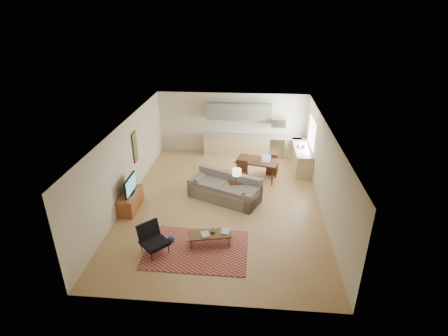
# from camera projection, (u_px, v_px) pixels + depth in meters

# --- Properties ---
(room) EXTENTS (9.00, 9.00, 9.00)m
(room) POSITION_uv_depth(u_px,v_px,m) (223.00, 166.00, 11.36)
(room) COLOR #A67E4D
(room) RESTS_ON ground
(kitchen_counter_back) EXTENTS (4.26, 0.64, 0.92)m
(kitchen_counter_back) POSITION_uv_depth(u_px,v_px,m) (252.00, 145.00, 15.43)
(kitchen_counter_back) COLOR tan
(kitchen_counter_back) RESTS_ON ground
(kitchen_counter_right) EXTENTS (0.64, 2.26, 0.92)m
(kitchen_counter_right) POSITION_uv_depth(u_px,v_px,m) (301.00, 158.00, 14.21)
(kitchen_counter_right) COLOR tan
(kitchen_counter_right) RESTS_ON ground
(kitchen_range) EXTENTS (0.62, 0.62, 0.90)m
(kitchen_range) POSITION_uv_depth(u_px,v_px,m) (277.00, 146.00, 15.35)
(kitchen_range) COLOR #A5A8AD
(kitchen_range) RESTS_ON ground
(kitchen_microwave) EXTENTS (0.62, 0.40, 0.35)m
(kitchen_microwave) POSITION_uv_depth(u_px,v_px,m) (278.00, 122.00, 14.90)
(kitchen_microwave) COLOR #A5A8AD
(kitchen_microwave) RESTS_ON room
(upper_cabinets) EXTENTS (2.80, 0.34, 0.70)m
(upper_cabinets) POSITION_uv_depth(u_px,v_px,m) (239.00, 111.00, 14.97)
(upper_cabinets) COLOR slate
(upper_cabinets) RESTS_ON room
(window_right) EXTENTS (0.02, 1.40, 1.05)m
(window_right) POSITION_uv_depth(u_px,v_px,m) (312.00, 133.00, 13.72)
(window_right) COLOR white
(window_right) RESTS_ON room
(wall_art_left) EXTENTS (0.06, 0.42, 1.10)m
(wall_art_left) POSITION_uv_depth(u_px,v_px,m) (135.00, 147.00, 12.33)
(wall_art_left) COLOR olive
(wall_art_left) RESTS_ON room
(triptych) EXTENTS (1.70, 0.04, 0.50)m
(triptych) POSITION_uv_depth(u_px,v_px,m) (230.00, 115.00, 15.22)
(triptych) COLOR beige
(triptych) RESTS_ON room
(rug) EXTENTS (2.82, 1.97, 0.02)m
(rug) POSITION_uv_depth(u_px,v_px,m) (197.00, 249.00, 9.63)
(rug) COLOR maroon
(rug) RESTS_ON floor
(sofa) EXTENTS (2.76, 2.05, 0.88)m
(sofa) POSITION_uv_depth(u_px,v_px,m) (224.00, 188.00, 11.93)
(sofa) COLOR #685E53
(sofa) RESTS_ON floor
(coffee_table) EXTENTS (1.27, 0.73, 0.36)m
(coffee_table) POSITION_uv_depth(u_px,v_px,m) (210.00, 239.00, 9.78)
(coffee_table) COLOR #4C3416
(coffee_table) RESTS_ON floor
(book_a) EXTENTS (0.41, 0.44, 0.03)m
(book_a) POSITION_uv_depth(u_px,v_px,m) (201.00, 235.00, 9.63)
(book_a) COLOR #9A1C08
(book_a) RESTS_ON coffee_table
(book_b) EXTENTS (0.32, 0.38, 0.02)m
(book_b) POSITION_uv_depth(u_px,v_px,m) (221.00, 230.00, 9.83)
(book_b) COLOR navy
(book_b) RESTS_ON coffee_table
(vase) EXTENTS (0.19, 0.19, 0.17)m
(vase) POSITION_uv_depth(u_px,v_px,m) (213.00, 230.00, 9.73)
(vase) COLOR black
(vase) RESTS_ON coffee_table
(armchair) EXTENTS (1.03, 1.03, 0.84)m
(armchair) POSITION_uv_depth(u_px,v_px,m) (154.00, 240.00, 9.34)
(armchair) COLOR black
(armchair) RESTS_ON floor
(tv_credenza) EXTENTS (0.49, 1.27, 0.59)m
(tv_credenza) POSITION_uv_depth(u_px,v_px,m) (131.00, 201.00, 11.43)
(tv_credenza) COLOR brown
(tv_credenza) RESTS_ON floor
(tv) EXTENTS (0.10, 0.98, 0.59)m
(tv) POSITION_uv_depth(u_px,v_px,m) (130.00, 185.00, 11.18)
(tv) COLOR black
(tv) RESTS_ON tv_credenza
(console_table) EXTENTS (0.61, 0.48, 0.62)m
(console_table) POSITION_uv_depth(u_px,v_px,m) (237.00, 190.00, 12.07)
(console_table) COLOR #3A1C11
(console_table) RESTS_ON floor
(table_lamp) EXTENTS (0.39, 0.39, 0.50)m
(table_lamp) POSITION_uv_depth(u_px,v_px,m) (237.00, 175.00, 11.83)
(table_lamp) COLOR beige
(table_lamp) RESTS_ON console_table
(dining_table) EXTENTS (1.72, 1.25, 0.78)m
(dining_table) POSITION_uv_depth(u_px,v_px,m) (257.00, 169.00, 13.37)
(dining_table) COLOR #3A1C11
(dining_table) RESTS_ON floor
(dining_chair_near) EXTENTS (0.55, 0.56, 0.91)m
(dining_chair_near) POSITION_uv_depth(u_px,v_px,m) (240.00, 173.00, 12.91)
(dining_chair_near) COLOR #3A1C11
(dining_chair_near) RESTS_ON floor
(dining_chair_far) EXTENTS (0.52, 0.53, 0.89)m
(dining_chair_far) POSITION_uv_depth(u_px,v_px,m) (273.00, 163.00, 13.78)
(dining_chair_far) COLOR #3A1C11
(dining_chair_far) RESTS_ON floor
(laptop) EXTENTS (0.37, 0.31, 0.25)m
(laptop) POSITION_uv_depth(u_px,v_px,m) (266.00, 158.00, 13.03)
(laptop) COLOR #A5A8AD
(laptop) RESTS_ON dining_table
(soap_bottle) EXTENTS (0.13, 0.13, 0.19)m
(soap_bottle) POSITION_uv_depth(u_px,v_px,m) (300.00, 144.00, 14.02)
(soap_bottle) COLOR beige
(soap_bottle) RESTS_ON kitchen_counter_right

